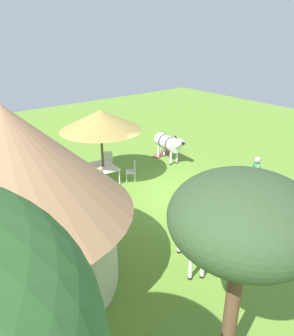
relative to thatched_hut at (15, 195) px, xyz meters
name	(u,v)px	position (x,y,z in m)	size (l,w,h in m)	color
ground_plane	(172,195)	(1.25, -6.25, -2.61)	(36.00, 36.00, 0.00)	olive
thatched_hut	(15,195)	(0.00, 0.00, 0.00)	(5.64, 5.64, 4.80)	beige
shade_umbrella	(100,120)	(4.01, -4.71, 0.16)	(3.38, 3.38, 3.19)	#4E3A26
patio_dining_table	(103,168)	(4.01, -4.71, -1.94)	(1.51, 1.00, 0.74)	silver
patio_chair_west_end	(75,169)	(4.94, -3.85, -2.09)	(0.61, 0.61, 0.90)	white
patio_chair_near_hut	(99,184)	(3.02, -3.91, -2.09)	(0.60, 0.61, 0.90)	silver
patio_chair_east_end	(133,170)	(3.29, -5.75, -2.09)	(0.60, 0.60, 0.90)	silver
patio_chair_near_lawn	(108,160)	(4.98, -5.53, -2.09)	(0.60, 0.61, 0.90)	silver
guest_beside_umbrella	(102,182)	(2.39, -3.68, -1.68)	(0.56, 0.21, 1.55)	black
guest_behind_table	(55,171)	(4.40, -2.70, -1.67)	(0.56, 0.22, 1.55)	#242524
standing_watcher	(256,174)	(-0.92, -8.57, -1.55)	(0.48, 0.50, 1.76)	black
striped_lounge_chair	(225,219)	(-1.48, -6.21, -2.36)	(0.77, 0.95, 0.59)	#C14D45
zebra_nearest_camera	(192,235)	(-2.22, -3.81, -1.58)	(1.96, 1.29, 1.57)	silver
zebra_by_umbrella	(168,143)	(4.12, -8.55, -1.67)	(2.14, 0.83, 1.47)	silver
acacia_tree_far_lawn	(244,221)	(-4.77, -2.21, 0.81)	(2.48, 2.48, 4.21)	brown
brick_patio_kerb	(170,150)	(5.17, -9.62, -2.57)	(2.80, 0.36, 0.08)	#984A4C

